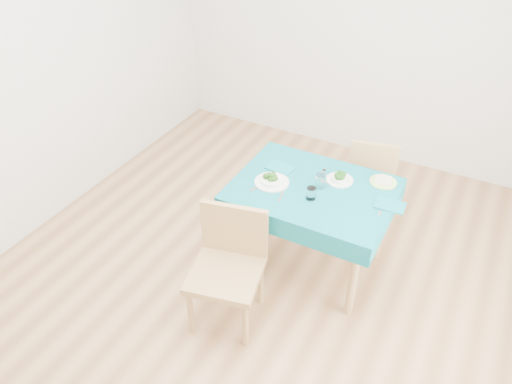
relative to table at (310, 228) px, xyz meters
The scene contains 16 objects.
room_shell 1.07m from the table, 128.99° to the right, with size 4.02×4.52×2.73m.
table is the anchor object (origin of this frame).
chair_near 0.85m from the table, 111.04° to the right, with size 0.47×0.51×1.17m, color #A37E4C.
chair_far 0.86m from the table, 75.54° to the left, with size 0.39×0.42×0.97m, color #A37E4C.
bowl_near 0.52m from the table, 164.09° to the right, with size 0.25×0.25×0.08m, color white, non-canonical shape.
bowl_far 0.47m from the table, 51.78° to the left, with size 0.20×0.20×0.06m, color white, non-canonical shape.
fork_near 0.54m from the table, 154.56° to the right, with size 0.02×0.18×0.00m, color silver.
knife_near 0.45m from the table, 133.03° to the right, with size 0.01×0.20×0.00m, color silver.
fork_far 0.42m from the table, 92.92° to the left, with size 0.02×0.17×0.00m, color silver.
knife_far 0.63m from the table, ahead, with size 0.02×0.22×0.00m, color silver.
napkin_near 0.51m from the table, 160.65° to the left, with size 0.20×0.14×0.01m, color #0E6C76.
napkin_far 0.67m from the table, ahead, with size 0.20×0.14×0.01m, color #0E6C76.
tumbler_center 0.43m from the table, 46.20° to the left, with size 0.08×0.08×0.10m, color white.
tumbler_side 0.44m from the table, 75.29° to the right, with size 0.07×0.07×0.09m, color white.
side_plate 0.65m from the table, 35.23° to the left, with size 0.20×0.20×0.01m, color #A7D668.
bread_slice 0.66m from the table, 35.23° to the left, with size 0.11×0.11×0.02m, color beige.
Camera 1 is at (1.28, -2.43, 2.87)m, focal length 35.00 mm.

